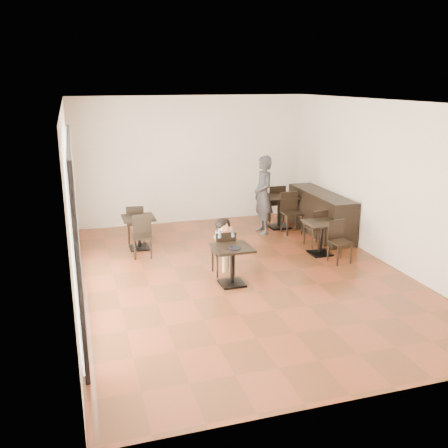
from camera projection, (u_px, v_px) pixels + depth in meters
name	position (u px, v px, depth m)	size (l,w,h in m)	color
floor	(242.00, 275.00, 9.45)	(6.00, 8.00, 0.01)	brown
ceiling	(244.00, 102.00, 8.56)	(6.00, 8.00, 0.01)	white
wall_back	(192.00, 160.00, 12.68)	(6.00, 0.01, 3.20)	white
wall_front	(365.00, 271.00, 5.33)	(6.00, 0.01, 3.20)	white
wall_left	(70.00, 204.00, 8.16)	(0.01, 8.00, 3.20)	white
wall_right	(387.00, 183.00, 9.84)	(0.01, 8.00, 3.20)	white
storefront_window	(74.00, 224.00, 7.77)	(0.04, 4.50, 2.60)	white
child_table	(232.00, 266.00, 8.93)	(0.68, 0.68, 0.72)	black
child_chair	(223.00, 252.00, 9.41)	(0.39, 0.39, 0.86)	black
child	(223.00, 247.00, 9.38)	(0.39, 0.54, 1.09)	slate
plate	(234.00, 248.00, 8.73)	(0.24, 0.24, 0.01)	black
pizza_slice	(226.00, 229.00, 9.10)	(0.25, 0.19, 0.06)	#DCB17E
adult_patron	(263.00, 195.00, 11.83)	(0.68, 0.45, 1.86)	#39383D
cafe_table_mid	(321.00, 238.00, 10.50)	(0.67, 0.67, 0.70)	black
cafe_table_left	(139.00, 233.00, 10.85)	(0.68, 0.68, 0.72)	black
cafe_table_back	(279.00, 212.00, 12.40)	(0.77, 0.77, 0.81)	black
chair_mid_a	(315.00, 227.00, 11.02)	(0.38, 0.38, 0.85)	black
chair_mid_b	(340.00, 242.00, 10.01)	(0.38, 0.38, 0.85)	black
chair_left_a	(136.00, 223.00, 11.34)	(0.39, 0.39, 0.86)	black
chair_left_b	(143.00, 237.00, 10.33)	(0.39, 0.39, 0.86)	black
chair_back_a	(274.00, 203.00, 12.91)	(0.44, 0.44, 0.98)	black
chair_back_b	(292.00, 214.00, 11.90)	(0.44, 0.44, 0.98)	black
service_counter	(320.00, 213.00, 11.89)	(0.60, 2.40, 1.00)	black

